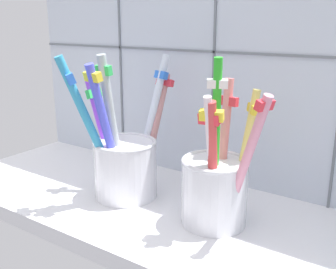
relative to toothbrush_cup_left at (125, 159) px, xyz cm
name	(u,v)px	position (x,y,z in cm)	size (l,w,h in cm)	color
counter_slab	(167,215)	(6.44, -0.20, -5.82)	(64.00, 22.00, 2.00)	silver
tile_wall_back	(219,29)	(6.44, 11.80, 15.68)	(64.00, 2.20, 45.00)	silver
toothbrush_cup_left	(125,159)	(0.00, 0.00, 0.00)	(10.07, 15.46, 18.09)	white
toothbrush_cup_right	(217,183)	(12.96, -0.06, -0.15)	(10.40, 8.06, 18.31)	silver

